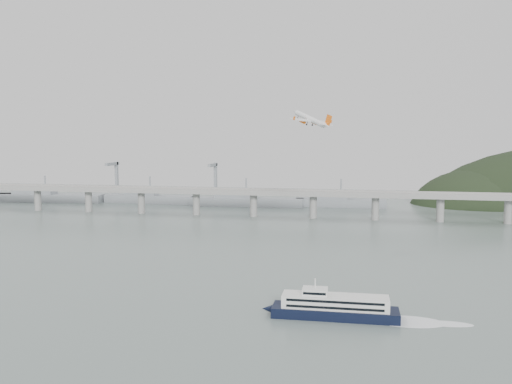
# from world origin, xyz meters

# --- Properties ---
(ground) EXTENTS (900.00, 900.00, 0.00)m
(ground) POSITION_xyz_m (0.00, 0.00, 0.00)
(ground) COLOR slate
(ground) RESTS_ON ground
(bridge) EXTENTS (800.00, 22.00, 23.90)m
(bridge) POSITION_xyz_m (-1.15, 200.00, 17.65)
(bridge) COLOR gray
(bridge) RESTS_ON ground
(distant_fleet) EXTENTS (453.00, 60.90, 40.00)m
(distant_fleet) POSITION_xyz_m (-155.36, 265.08, 6.22)
(distant_fleet) COLOR gray
(distant_fleet) RESTS_ON ground
(ferry) EXTENTS (77.00, 13.79, 14.54)m
(ferry) POSITION_xyz_m (49.05, -44.27, 3.94)
(ferry) COLOR black
(ferry) RESTS_ON ground
(airliner) EXTENTS (29.04, 28.02, 14.27)m
(airliner) POSITION_xyz_m (25.97, 105.17, 77.81)
(airliner) COLOR white
(airliner) RESTS_ON ground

